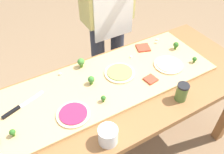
{
  "coord_description": "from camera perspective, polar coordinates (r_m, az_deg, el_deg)",
  "views": [
    {
      "loc": [
        -0.55,
        -0.88,
        1.86
      ],
      "look_at": [
        0.0,
        0.08,
        0.83
      ],
      "focal_mm": 37.59,
      "sensor_mm": 36.0,
      "label": 1
    }
  ],
  "objects": [
    {
      "name": "ground_plane",
      "position": [
        2.13,
        1.06,
        -17.9
      ],
      "size": [
        8.0,
        8.0,
        0.0
      ],
      "primitive_type": "plane",
      "color": "#896B4C"
    },
    {
      "name": "prep_table",
      "position": [
        1.56,
        1.38,
        -5.51
      ],
      "size": [
        1.87,
        0.76,
        0.79
      ],
      "color": "brown",
      "rests_on": "ground"
    },
    {
      "name": "cutting_board",
      "position": [
        1.51,
        -1.82,
        -1.49
      ],
      "size": [
        1.48,
        0.52,
        0.02
      ],
      "primitive_type": "cube",
      "color": "tan",
      "rests_on": "prep_table"
    },
    {
      "name": "chefs_knife",
      "position": [
        1.45,
        -21.95,
        -7.02
      ],
      "size": [
        0.26,
        0.11,
        0.02
      ],
      "color": "#B7BABF",
      "rests_on": "cutting_board"
    },
    {
      "name": "pizza_whole_pesto_green",
      "position": [
        1.55,
        1.89,
        1.06
      ],
      "size": [
        0.2,
        0.2,
        0.02
      ],
      "color": "beige",
      "rests_on": "cutting_board"
    },
    {
      "name": "pizza_whole_white_garlic",
      "position": [
        1.66,
        13.56,
        2.95
      ],
      "size": [
        0.2,
        0.2,
        0.02
      ],
      "color": "beige",
      "rests_on": "cutting_board"
    },
    {
      "name": "pizza_whole_beet_magenta",
      "position": [
        1.33,
        -9.4,
        -8.89
      ],
      "size": [
        0.19,
        0.19,
        0.02
      ],
      "color": "beige",
      "rests_on": "cutting_board"
    },
    {
      "name": "pizza_slice_near_left",
      "position": [
        1.53,
        9.38,
        -0.55
      ],
      "size": [
        0.08,
        0.08,
        0.01
      ],
      "primitive_type": "cube",
      "rotation": [
        0.0,
        0.0,
        0.13
      ],
      "color": "#BC3D28",
      "rests_on": "cutting_board"
    },
    {
      "name": "pizza_slice_far_left",
      "position": [
        1.79,
        7.6,
        7.09
      ],
      "size": [
        0.12,
        0.12,
        0.01
      ],
      "primitive_type": "cube",
      "rotation": [
        0.0,
        0.0,
        -0.32
      ],
      "color": "#BC3D28",
      "rests_on": "cutting_board"
    },
    {
      "name": "broccoli_floret_center_right",
      "position": [
        1.37,
        -2.12,
        -5.2
      ],
      "size": [
        0.03,
        0.03,
        0.04
      ],
      "color": "#366618",
      "rests_on": "cutting_board"
    },
    {
      "name": "broccoli_floret_front_right",
      "position": [
        1.47,
        -5.09,
        -0.65
      ],
      "size": [
        0.04,
        0.04,
        0.06
      ],
      "color": "#3F7220",
      "rests_on": "cutting_board"
    },
    {
      "name": "broccoli_floret_back_right",
      "position": [
        1.72,
        19.44,
        4.08
      ],
      "size": [
        0.03,
        0.03,
        0.05
      ],
      "color": "#366618",
      "rests_on": "cutting_board"
    },
    {
      "name": "broccoli_floret_back_mid",
      "position": [
        1.32,
        -23.06,
        -12.3
      ],
      "size": [
        0.03,
        0.03,
        0.05
      ],
      "color": "#366618",
      "rests_on": "cutting_board"
    },
    {
      "name": "broccoli_floret_front_mid",
      "position": [
        1.81,
        15.28,
        7.51
      ],
      "size": [
        0.04,
        0.04,
        0.06
      ],
      "color": "#366618",
      "rests_on": "cutting_board"
    },
    {
      "name": "broccoli_floret_center_left",
      "position": [
        1.6,
        -7.54,
        3.6
      ],
      "size": [
        0.05,
        0.05,
        0.07
      ],
      "color": "#487A23",
      "rests_on": "cutting_board"
    },
    {
      "name": "cheese_crumble_a",
      "position": [
        1.89,
        10.96,
        8.93
      ],
      "size": [
        0.02,
        0.02,
        0.01
      ],
      "primitive_type": "cube",
      "rotation": [
        0.0,
        0.0,
        0.66
      ],
      "color": "silver",
      "rests_on": "cutting_board"
    },
    {
      "name": "cheese_crumble_b",
      "position": [
        1.69,
        4.67,
        4.89
      ],
      "size": [
        0.02,
        0.02,
        0.01
      ],
      "primitive_type": "cube",
      "rotation": [
        0.0,
        0.0,
        0.23
      ],
      "color": "white",
      "rests_on": "cutting_board"
    },
    {
      "name": "cheese_crumble_c",
      "position": [
        1.86,
        10.75,
        8.24
      ],
      "size": [
        0.02,
        0.02,
        0.01
      ],
      "primitive_type": "cube",
      "rotation": [
        0.0,
        0.0,
        1.05
      ],
      "color": "silver",
      "rests_on": "cutting_board"
    },
    {
      "name": "cheese_crumble_d",
      "position": [
        1.58,
        -12.47,
        0.72
      ],
      "size": [
        0.02,
        0.02,
        0.01
      ],
      "primitive_type": "cube",
      "rotation": [
        0.0,
        0.0,
        0.09
      ],
      "color": "silver",
      "rests_on": "cutting_board"
    },
    {
      "name": "flour_cup",
      "position": [
        1.22,
        -0.97,
        -14.16
      ],
      "size": [
        0.1,
        0.1,
        0.1
      ],
      "color": "white",
      "rests_on": "prep_table"
    },
    {
      "name": "sauce_jar",
      "position": [
        1.45,
        16.62,
        -3.54
      ],
      "size": [
        0.07,
        0.07,
        0.12
      ],
      "color": "#517033",
      "rests_on": "prep_table"
    },
    {
      "name": "cook_center",
      "position": [
        1.92,
        -1.06,
        16.34
      ],
      "size": [
        0.54,
        0.39,
        1.67
      ],
      "color": "#333847",
      "rests_on": "ground"
    }
  ]
}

